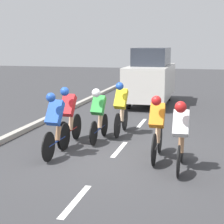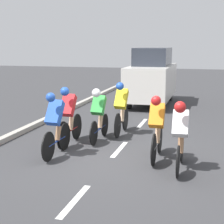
{
  "view_description": "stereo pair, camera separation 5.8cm",
  "coord_description": "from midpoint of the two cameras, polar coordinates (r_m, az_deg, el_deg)",
  "views": [
    {
      "loc": [
        -2.09,
        8.25,
        2.66
      ],
      "look_at": [
        0.19,
        -0.57,
        0.95
      ],
      "focal_mm": 60.0,
      "sensor_mm": 36.0,
      "label": 1
    },
    {
      "loc": [
        -2.15,
        8.23,
        2.66
      ],
      "look_at": [
        0.19,
        -0.57,
        0.95
      ],
      "focal_mm": 60.0,
      "sensor_mm": 36.0,
      "label": 2
    }
  ],
  "objects": [
    {
      "name": "cyclist_white",
      "position": [
        7.85,
        10.59,
        -3.21
      ],
      "size": [
        0.33,
        1.66,
        1.51
      ],
      "color": "black",
      "rests_on": "ground"
    },
    {
      "name": "lane_stripe_mid",
      "position": [
        9.44,
        1.31,
        -5.71
      ],
      "size": [
        0.12,
        1.4,
        0.01
      ],
      "primitive_type": "cube",
      "color": "white",
      "rests_on": "ground"
    },
    {
      "name": "ground_plane",
      "position": [
        8.92,
        0.44,
        -6.73
      ],
      "size": [
        60.0,
        60.0,
        0.0
      ],
      "primitive_type": "plane",
      "color": "#38383A"
    },
    {
      "name": "cyclist_blue",
      "position": [
        8.8,
        -8.44,
        -1.64
      ],
      "size": [
        0.34,
        1.67,
        1.55
      ],
      "color": "black",
      "rests_on": "ground"
    },
    {
      "name": "cyclist_green",
      "position": [
        10.05,
        -1.87,
        -0.15
      ],
      "size": [
        0.34,
        1.68,
        1.47
      ],
      "color": "black",
      "rests_on": "ground"
    },
    {
      "name": "curb",
      "position": [
        10.62,
        -15.77,
        -3.9
      ],
      "size": [
        0.2,
        26.15,
        0.14
      ],
      "primitive_type": "cube",
      "color": "#A8A399",
      "rests_on": "ground"
    },
    {
      "name": "cyclist_yellow",
      "position": [
        10.78,
        1.59,
        0.75
      ],
      "size": [
        0.34,
        1.67,
        1.56
      ],
      "color": "black",
      "rests_on": "ground"
    },
    {
      "name": "lane_stripe_near",
      "position": [
        6.56,
        -5.47,
        -13.31
      ],
      "size": [
        0.12,
        1.4,
        0.01
      ],
      "primitive_type": "cube",
      "color": "white",
      "rests_on": "ground"
    },
    {
      "name": "cyclist_orange",
      "position": [
        8.48,
        7.06,
        -2.2
      ],
      "size": [
        0.32,
        1.69,
        1.52
      ],
      "color": "black",
      "rests_on": "ground"
    },
    {
      "name": "lane_stripe_far",
      "position": [
        12.48,
        4.77,
        -1.69
      ],
      "size": [
        0.12,
        1.4,
        0.01
      ],
      "primitive_type": "cube",
      "color": "white",
      "rests_on": "ground"
    },
    {
      "name": "support_car",
      "position": [
        16.18,
        6.19,
        5.35
      ],
      "size": [
        1.7,
        4.21,
        2.42
      ],
      "color": "black",
      "rests_on": "ground"
    },
    {
      "name": "cyclist_red",
      "position": [
        9.74,
        -6.45,
        -0.38
      ],
      "size": [
        0.33,
        1.74,
        1.56
      ],
      "color": "black",
      "rests_on": "ground"
    }
  ]
}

